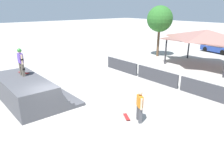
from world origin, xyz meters
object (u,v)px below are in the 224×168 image
(skateboard_on_deck, at_px, (24,73))
(bystander_walking, at_px, (140,105))
(skateboard_on_ground, at_px, (127,117))
(skater_on_deck, at_px, (21,60))
(tree_far_back, at_px, (160,19))
(parked_car_blue, at_px, (218,48))

(skateboard_on_deck, xyz_separation_m, bystander_walking, (7.33, 3.24, -0.63))
(skateboard_on_deck, relative_size, skateboard_on_ground, 1.08)
(bystander_walking, bearing_deg, skater_on_deck, 56.16)
(skater_on_deck, relative_size, tree_far_back, 0.30)
(skater_on_deck, relative_size, skateboard_on_ground, 2.18)
(bystander_walking, relative_size, parked_car_blue, 0.38)
(skater_on_deck, xyz_separation_m, bystander_walking, (6.91, 3.46, -1.57))
(skater_on_deck, relative_size, skateboard_on_deck, 2.01)
(skateboard_on_ground, height_order, parked_car_blue, parked_car_blue)
(skater_on_deck, distance_m, parked_car_blue, 24.55)
(skateboard_on_deck, bearing_deg, parked_car_blue, 65.49)
(skater_on_deck, xyz_separation_m, skateboard_on_deck, (-0.42, 0.22, -0.94))
(skateboard_on_deck, xyz_separation_m, parked_car_blue, (1.24, 24.24, -0.98))
(skateboard_on_deck, xyz_separation_m, tree_far_back, (-2.40, 16.59, 2.73))
(skater_on_deck, height_order, bystander_walking, skater_on_deck)
(skateboard_on_ground, bearing_deg, parked_car_blue, 132.80)
(skateboard_on_ground, relative_size, tree_far_back, 0.14)
(skateboard_on_ground, distance_m, parked_car_blue, 21.95)
(skater_on_deck, bearing_deg, skateboard_on_deck, 151.50)
(skater_on_deck, bearing_deg, tree_far_back, 98.69)
(bystander_walking, height_order, skateboard_on_ground, bystander_walking)
(skater_on_deck, relative_size, parked_car_blue, 0.39)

